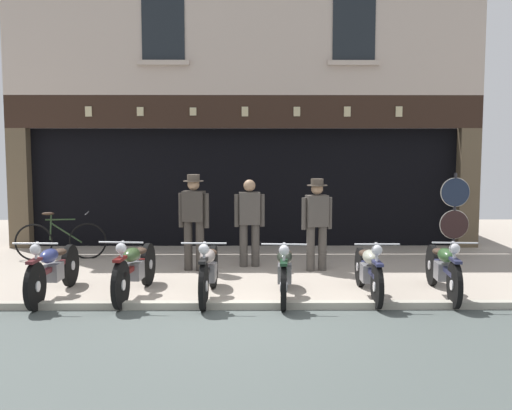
# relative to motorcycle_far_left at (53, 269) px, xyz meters

# --- Properties ---
(ground) EXTENTS (22.24, 22.00, 0.18)m
(ground) POSITION_rel_motorcycle_far_left_xyz_m (2.76, -1.70, -0.47)
(ground) COLOR #A5988A
(shop_facade) EXTENTS (10.54, 4.42, 6.22)m
(shop_facade) POSITION_rel_motorcycle_far_left_xyz_m (2.76, 6.30, 1.27)
(shop_facade) COLOR black
(shop_facade) RESTS_ON ground
(motorcycle_far_left) EXTENTS (0.62, 2.11, 0.93)m
(motorcycle_far_left) POSITION_rel_motorcycle_far_left_xyz_m (0.00, 0.00, 0.00)
(motorcycle_far_left) COLOR black
(motorcycle_far_left) RESTS_ON ground
(motorcycle_left) EXTENTS (0.62, 2.12, 0.94)m
(motorcycle_left) POSITION_rel_motorcycle_far_left_xyz_m (1.19, 0.05, 0.00)
(motorcycle_left) COLOR black
(motorcycle_left) RESTS_ON ground
(motorcycle_center_left) EXTENTS (0.62, 1.99, 0.93)m
(motorcycle_center_left) POSITION_rel_motorcycle_far_left_xyz_m (2.29, -0.05, -0.00)
(motorcycle_center_left) COLOR black
(motorcycle_center_left) RESTS_ON ground
(motorcycle_center) EXTENTS (0.62, 1.95, 0.92)m
(motorcycle_center) POSITION_rel_motorcycle_far_left_xyz_m (3.40, -0.07, -0.01)
(motorcycle_center) COLOR black
(motorcycle_center) RESTS_ON ground
(motorcycle_center_right) EXTENTS (0.62, 1.97, 0.91)m
(motorcycle_center_right) POSITION_rel_motorcycle_far_left_xyz_m (4.65, 0.01, -0.02)
(motorcycle_center_right) COLOR black
(motorcycle_center_right) RESTS_ON ground
(motorcycle_right) EXTENTS (0.62, 2.06, 0.92)m
(motorcycle_right) POSITION_rel_motorcycle_far_left_xyz_m (5.76, 0.04, -0.01)
(motorcycle_right) COLOR black
(motorcycle_right) RESTS_ON ground
(salesman_left) EXTENTS (0.55, 0.36, 1.72)m
(salesman_left) POSITION_rel_motorcycle_far_left_xyz_m (1.89, 1.93, 0.53)
(salesman_left) COLOR #38332D
(salesman_left) RESTS_ON ground
(shopkeeper_center) EXTENTS (0.56, 0.26, 1.61)m
(shopkeeper_center) POSITION_rel_motorcycle_far_left_xyz_m (2.88, 2.28, 0.46)
(shopkeeper_center) COLOR #47423D
(shopkeeper_center) RESTS_ON ground
(salesman_right) EXTENTS (0.55, 0.36, 1.65)m
(salesman_right) POSITION_rel_motorcycle_far_left_xyz_m (4.08, 1.91, 0.49)
(salesman_right) COLOR #47423D
(salesman_right) RESTS_ON ground
(tyre_sign_pole) EXTENTS (0.57, 0.06, 1.71)m
(tyre_sign_pole) POSITION_rel_motorcycle_far_left_xyz_m (6.81, 2.74, 0.58)
(tyre_sign_pole) COLOR #232328
(tyre_sign_pole) RESTS_ON ground
(advert_board_near) EXTENTS (0.78, 0.03, 0.88)m
(advert_board_near) POSITION_rel_motorcycle_far_left_xyz_m (0.64, 4.69, 1.39)
(advert_board_near) COLOR silver
(advert_board_far) EXTENTS (0.83, 0.03, 1.08)m
(advert_board_far) POSITION_rel_motorcycle_far_left_xyz_m (-0.57, 4.69, 1.29)
(advert_board_far) COLOR silver
(leaning_bicycle) EXTENTS (1.74, 0.50, 0.95)m
(leaning_bicycle) POSITION_rel_motorcycle_far_left_xyz_m (-0.84, 3.03, -0.05)
(leaning_bicycle) COLOR black
(leaning_bicycle) RESTS_ON ground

